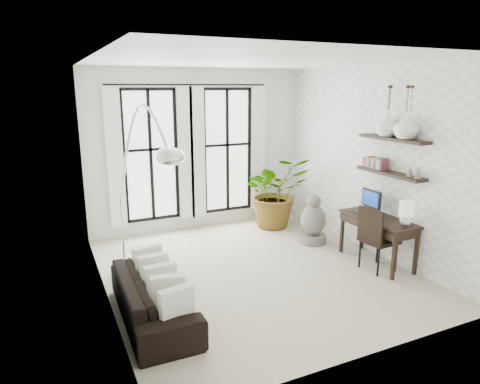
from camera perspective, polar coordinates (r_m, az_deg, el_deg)
floor at (r=6.92m, az=1.93°, el=-10.37°), size 5.00×5.00×0.00m
ceiling at (r=6.32m, az=2.18°, el=17.11°), size 5.00×5.00×0.00m
wall_left at (r=5.79m, az=-18.22°, el=0.79°), size 0.00×5.00×5.00m
wall_right at (r=7.71m, az=17.17°, el=3.97°), size 0.00×5.00×5.00m
wall_back at (r=8.70m, az=-5.47°, el=5.60°), size 4.50×0.00×4.50m
windows at (r=8.58m, az=-6.56°, el=5.18°), size 3.26×0.13×2.65m
wall_shelves at (r=7.20m, az=19.29°, el=4.19°), size 0.25×1.30×0.60m
sofa at (r=5.60m, az=-11.49°, el=-13.57°), size 0.80×1.97×0.57m
throw_pillows at (r=5.53m, az=-10.57°, el=-11.44°), size 0.40×1.52×0.40m
plant at (r=8.83m, az=4.73°, el=0.07°), size 1.48×1.33×1.49m
desk at (r=7.25m, az=18.20°, el=-3.78°), size 0.56×1.33×1.18m
desk_chair at (r=7.02m, az=17.58°, el=-5.54°), size 0.52×0.52×1.03m
arc_lamp at (r=5.79m, az=-13.07°, el=5.48°), size 0.77×1.77×2.64m
buddha at (r=8.08m, az=9.71°, el=-4.01°), size 0.52×0.52×0.93m
vase_a at (r=6.93m, az=21.31°, el=8.17°), size 0.37×0.37×0.38m
vase_b at (r=7.22m, az=19.02°, el=8.55°), size 0.37×0.37×0.38m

